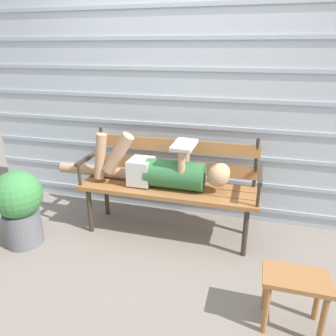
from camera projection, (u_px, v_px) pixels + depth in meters
name	position (u px, v px, depth m)	size (l,w,h in m)	color
ground_plane	(164.00, 239.00, 2.93)	(12.00, 12.00, 0.00)	gray
house_siding	(182.00, 98.00, 3.06)	(4.28, 0.08, 2.37)	#B2BCC6
park_bench	(170.00, 179.00, 2.92)	(1.60, 0.46, 0.91)	#9E6638
reclining_person	(160.00, 170.00, 2.84)	(1.65, 0.26, 0.49)	#33703D
footstool	(295.00, 288.00, 1.93)	(0.39, 0.24, 0.37)	#9E6638
potted_plant	(19.00, 205.00, 2.74)	(0.41, 0.41, 0.68)	slate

